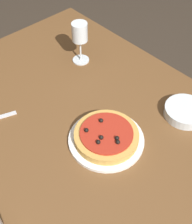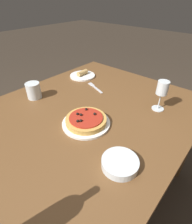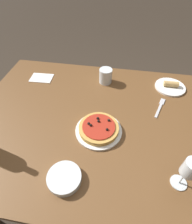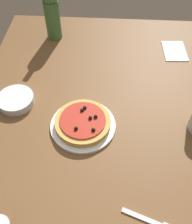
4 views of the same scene
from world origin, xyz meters
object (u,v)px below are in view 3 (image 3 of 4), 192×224
(wine_glass, at_px, (190,169))
(water_cup, at_px, (106,76))
(fork, at_px, (160,107))
(dinner_plate, at_px, (99,130))
(pizza, at_px, (99,128))
(dining_table, at_px, (100,128))
(side_bowl, at_px, (64,178))
(side_plate, at_px, (170,86))

(wine_glass, distance_m, water_cup, 0.76)
(water_cup, relative_size, fork, 0.57)
(dinner_plate, bearing_deg, pizza, -76.23)
(pizza, height_order, wine_glass, wine_glass)
(dining_table, xyz_separation_m, side_bowl, (0.09, 0.36, 0.09))
(wine_glass, height_order, water_cup, wine_glass)
(wine_glass, height_order, side_plate, wine_glass)
(fork, bearing_deg, dining_table, 134.66)
(dining_table, xyz_separation_m, side_plate, (-0.42, -0.36, 0.09))
(dining_table, relative_size, side_bowl, 10.27)
(pizza, distance_m, fork, 0.41)
(dining_table, bearing_deg, side_bowl, 75.06)
(water_cup, bearing_deg, side_plate, -178.98)
(side_bowl, xyz_separation_m, fork, (-0.43, -0.52, -0.01))
(dining_table, relative_size, fork, 8.55)
(water_cup, height_order, fork, water_cup)
(pizza, relative_size, water_cup, 2.09)
(pizza, bearing_deg, side_plate, -133.24)
(dining_table, relative_size, wine_glass, 8.58)
(pizza, bearing_deg, water_cup, -87.20)
(dining_table, relative_size, dinner_plate, 6.09)
(dining_table, relative_size, side_plate, 7.54)
(side_plate, bearing_deg, side_bowl, 54.37)
(pizza, xyz_separation_m, fork, (-0.33, -0.24, -0.02))
(water_cup, xyz_separation_m, fork, (-0.35, 0.19, -0.05))
(side_bowl, relative_size, fork, 0.83)
(side_bowl, bearing_deg, side_plate, -125.63)
(pizza, xyz_separation_m, wine_glass, (-0.37, 0.21, 0.10))
(wine_glass, distance_m, fork, 0.47)
(wine_glass, height_order, side_bowl, wine_glass)
(dining_table, relative_size, pizza, 7.18)
(wine_glass, bearing_deg, dinner_plate, -29.74)
(dinner_plate, height_order, pizza, pizza)
(side_bowl, bearing_deg, dining_table, -104.94)
(pizza, relative_size, side_bowl, 1.43)
(side_bowl, xyz_separation_m, side_plate, (-0.51, -0.72, -0.01))
(fork, xyz_separation_m, side_plate, (-0.08, -0.20, 0.01))
(fork, bearing_deg, side_bowl, 159.27)
(wine_glass, xyz_separation_m, water_cup, (0.39, -0.64, -0.07))
(dinner_plate, height_order, water_cup, water_cup)
(dinner_plate, xyz_separation_m, water_cup, (0.02, -0.43, 0.04))
(dining_table, bearing_deg, dinner_plate, 94.24)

